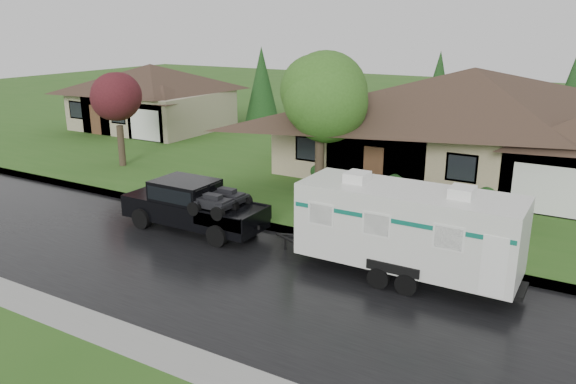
# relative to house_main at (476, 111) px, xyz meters

# --- Properties ---
(ground) EXTENTS (140.00, 140.00, 0.00)m
(ground) POSITION_rel_house_main_xyz_m (-2.29, -13.84, -3.59)
(ground) COLOR #2D591B
(ground) RESTS_ON ground
(road) EXTENTS (140.00, 8.00, 0.01)m
(road) POSITION_rel_house_main_xyz_m (-2.29, -15.84, -3.59)
(road) COLOR black
(road) RESTS_ON ground
(curb) EXTENTS (140.00, 0.50, 0.15)m
(curb) POSITION_rel_house_main_xyz_m (-2.29, -11.59, -3.52)
(curb) COLOR gray
(curb) RESTS_ON ground
(lawn) EXTENTS (140.00, 26.00, 0.15)m
(lawn) POSITION_rel_house_main_xyz_m (-2.29, 1.16, -3.52)
(lawn) COLOR #2D591B
(lawn) RESTS_ON ground
(house_main) EXTENTS (19.44, 10.80, 6.90)m
(house_main) POSITION_rel_house_main_xyz_m (0.00, 0.00, 0.00)
(house_main) COLOR tan
(house_main) RESTS_ON lawn
(house_far) EXTENTS (10.80, 8.64, 5.80)m
(house_far) POSITION_rel_house_main_xyz_m (-24.07, 2.02, -0.62)
(house_far) COLOR tan
(house_far) RESTS_ON lawn
(tree_left_green) EXTENTS (3.97, 3.97, 6.56)m
(tree_left_green) POSITION_rel_house_main_xyz_m (-5.37, -6.93, 1.11)
(tree_left_green) COLOR #382B1E
(tree_left_green) RESTS_ON lawn
(tree_red) EXTENTS (3.13, 3.13, 5.19)m
(tree_red) POSITION_rel_house_main_xyz_m (-17.55, -7.53, 0.15)
(tree_red) COLOR #382B1E
(tree_red) RESTS_ON lawn
(shrub_row) EXTENTS (13.60, 1.00, 1.00)m
(shrub_row) POSITION_rel_house_main_xyz_m (-0.29, -4.54, -2.94)
(shrub_row) COLOR #143814
(shrub_row) RESTS_ON lawn
(pickup_truck) EXTENTS (5.93, 2.25, 1.98)m
(pickup_truck) POSITION_rel_house_main_xyz_m (-7.82, -13.19, -2.53)
(pickup_truck) COLOR black
(pickup_truck) RESTS_ON ground
(travel_trailer) EXTENTS (7.31, 2.57, 3.28)m
(travel_trailer) POSITION_rel_house_main_xyz_m (0.99, -13.19, -1.85)
(travel_trailer) COLOR silver
(travel_trailer) RESTS_ON ground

